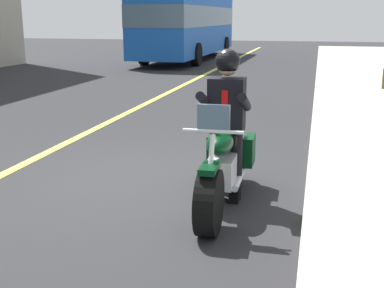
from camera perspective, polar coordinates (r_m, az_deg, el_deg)
name	(u,v)px	position (r m, az deg, el deg)	size (l,w,h in m)	color
ground_plane	(146,183)	(6.52, -5.18, -4.42)	(80.00, 80.00, 0.00)	#28282B
lane_center_stripe	(9,171)	(7.40, -20.00, -2.94)	(60.00, 0.16, 0.01)	#E5DB4C
motorcycle_main	(223,166)	(5.66, 3.57, -2.51)	(2.21, 0.62, 1.26)	black
rider_main	(227,112)	(5.71, 3.93, 3.65)	(0.63, 0.55, 1.74)	black
bus_near	(188,21)	(25.41, -0.43, 13.76)	(11.05, 2.70, 3.30)	blue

